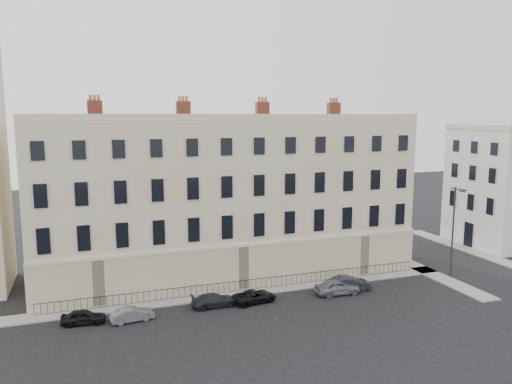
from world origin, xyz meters
TOP-DOWN VIEW (x-y plane):
  - ground at (0.00, 0.00)m, footprint 160.00×160.00m
  - terrace at (-5.97, 11.97)m, footprint 36.22×12.22m
  - adjacent_building at (29.00, 11.00)m, footprint 10.00×10.00m
  - pavement_terrace at (-10.00, 5.00)m, footprint 48.00×2.00m
  - pavement_east_return at (13.00, 8.00)m, footprint 2.00×24.00m
  - pavement_adjacent at (23.00, 10.00)m, footprint 2.00×20.00m
  - railings at (-6.00, 5.40)m, footprint 35.00×0.04m
  - car_a at (-19.80, 2.67)m, footprint 3.43×1.72m
  - car_b at (-16.28, 2.00)m, footprint 3.43×1.62m
  - car_c at (-9.57, 2.76)m, footprint 3.86×1.64m
  - car_d at (-6.12, 2.57)m, footprint 4.03×2.32m
  - car_e at (1.41, 1.96)m, footprint 4.08×1.87m
  - car_f at (2.80, 2.44)m, footprint 4.20×1.93m
  - streetlamp at (14.26, 2.57)m, footprint 0.79×1.86m

SIDE VIEW (x-z plane):
  - ground at x=0.00m, z-range 0.00..0.00m
  - pavement_terrace at x=-10.00m, z-range 0.00..0.12m
  - pavement_east_return at x=13.00m, z-range 0.00..0.12m
  - pavement_adjacent at x=23.00m, z-range 0.00..0.12m
  - car_d at x=-6.12m, z-range 0.00..1.06m
  - car_b at x=-16.28m, z-range 0.00..1.09m
  - railings at x=-6.00m, z-range 0.07..1.03m
  - car_c at x=-9.57m, z-range 0.00..1.11m
  - car_a at x=-19.80m, z-range 0.00..1.12m
  - car_f at x=2.80m, z-range 0.00..1.33m
  - car_e at x=1.41m, z-range 0.00..1.36m
  - streetlamp at x=14.26m, z-range 0.48..9.38m
  - adjacent_building at x=29.00m, z-range 0.00..14.00m
  - terrace at x=-5.97m, z-range -1.00..16.00m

